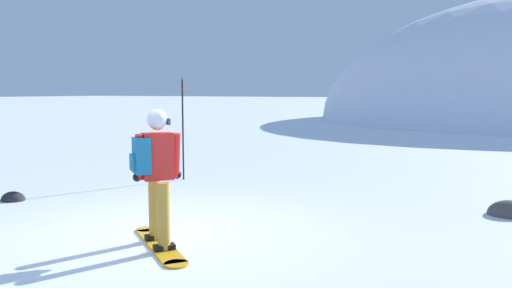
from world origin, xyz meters
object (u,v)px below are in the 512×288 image
at_px(snowboarder_main, 156,174).
at_px(piste_marker_near, 183,122).
at_px(rock_dark, 510,215).
at_px(rock_mid, 13,200).

bearing_deg(snowboarder_main, piste_marker_near, 121.67).
distance_m(piste_marker_near, rock_dark, 6.57).
height_order(snowboarder_main, rock_mid, snowboarder_main).
distance_m(snowboarder_main, piste_marker_near, 4.90).
bearing_deg(rock_dark, piste_marker_near, 177.00).
xyz_separation_m(rock_dark, rock_mid, (-7.86, -2.84, 0.00)).
xyz_separation_m(snowboarder_main, rock_dark, (3.88, 3.82, -0.92)).
bearing_deg(rock_dark, snowboarder_main, -135.42).
height_order(snowboarder_main, piste_marker_near, piste_marker_near).
distance_m(rock_dark, rock_mid, 8.36).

